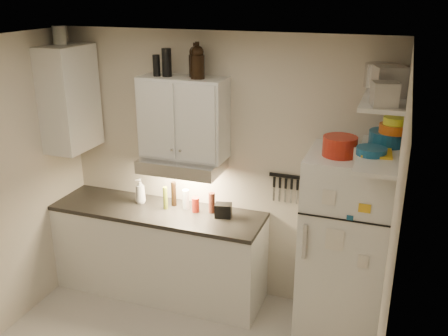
% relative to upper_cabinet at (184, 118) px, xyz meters
% --- Properties ---
extents(ceiling, '(3.20, 3.00, 0.02)m').
position_rel_upper_cabinet_xyz_m(ceiling, '(0.30, -1.33, 0.78)').
color(ceiling, white).
rests_on(ceiling, ground).
extents(back_wall, '(3.20, 0.02, 2.60)m').
position_rel_upper_cabinet_xyz_m(back_wall, '(0.30, 0.18, -0.53)').
color(back_wall, beige).
rests_on(back_wall, ground).
extents(right_wall, '(0.02, 3.00, 2.60)m').
position_rel_upper_cabinet_xyz_m(right_wall, '(1.91, -1.33, -0.53)').
color(right_wall, beige).
rests_on(right_wall, ground).
extents(base_cabinet, '(2.10, 0.60, 0.88)m').
position_rel_upper_cabinet_xyz_m(base_cabinet, '(-0.25, -0.14, -1.39)').
color(base_cabinet, white).
rests_on(base_cabinet, floor).
extents(countertop, '(2.10, 0.62, 0.04)m').
position_rel_upper_cabinet_xyz_m(countertop, '(-0.25, -0.14, -0.93)').
color(countertop, black).
rests_on(countertop, base_cabinet).
extents(upper_cabinet, '(0.80, 0.33, 0.75)m').
position_rel_upper_cabinet_xyz_m(upper_cabinet, '(0.00, 0.00, 0.00)').
color(upper_cabinet, white).
rests_on(upper_cabinet, back_wall).
extents(side_cabinet, '(0.33, 0.55, 1.00)m').
position_rel_upper_cabinet_xyz_m(side_cabinet, '(-1.14, -0.14, 0.12)').
color(side_cabinet, white).
rests_on(side_cabinet, left_wall).
extents(range_hood, '(0.76, 0.46, 0.12)m').
position_rel_upper_cabinet_xyz_m(range_hood, '(0.00, -0.06, -0.44)').
color(range_hood, silver).
rests_on(range_hood, back_wall).
extents(fridge, '(0.70, 0.68, 1.70)m').
position_rel_upper_cabinet_xyz_m(fridge, '(1.55, -0.18, -0.98)').
color(fridge, white).
rests_on(fridge, floor).
extents(shelf_hi, '(0.30, 0.95, 0.03)m').
position_rel_upper_cabinet_xyz_m(shelf_hi, '(1.75, -0.31, 0.38)').
color(shelf_hi, white).
rests_on(shelf_hi, right_wall).
extents(shelf_lo, '(0.30, 0.95, 0.03)m').
position_rel_upper_cabinet_xyz_m(shelf_lo, '(1.75, -0.31, -0.07)').
color(shelf_lo, white).
rests_on(shelf_lo, right_wall).
extents(knife_strip, '(0.42, 0.02, 0.03)m').
position_rel_upper_cabinet_xyz_m(knife_strip, '(1.00, 0.15, -0.51)').
color(knife_strip, black).
rests_on(knife_strip, back_wall).
extents(dutch_oven, '(0.31, 0.31, 0.16)m').
position_rel_upper_cabinet_xyz_m(dutch_oven, '(1.45, -0.24, -0.05)').
color(dutch_oven, '#AE2314').
rests_on(dutch_oven, fridge).
extents(book_stack, '(0.24, 0.30, 0.09)m').
position_rel_upper_cabinet_xyz_m(book_stack, '(1.73, -0.32, -0.08)').
color(book_stack, gold).
rests_on(book_stack, fridge).
extents(spice_jar, '(0.07, 0.07, 0.10)m').
position_rel_upper_cabinet_xyz_m(spice_jar, '(1.59, -0.31, -0.07)').
color(spice_jar, silver).
rests_on(spice_jar, fridge).
extents(stock_pot, '(0.33, 0.33, 0.18)m').
position_rel_upper_cabinet_xyz_m(stock_pot, '(1.69, 0.03, 0.48)').
color(stock_pot, silver).
rests_on(stock_pot, shelf_hi).
extents(tin_a, '(0.27, 0.26, 0.22)m').
position_rel_upper_cabinet_xyz_m(tin_a, '(1.77, -0.33, 0.50)').
color(tin_a, '#AAAAAD').
rests_on(tin_a, shelf_hi).
extents(tin_b, '(0.19, 0.19, 0.16)m').
position_rel_upper_cabinet_xyz_m(tin_b, '(1.76, -0.66, 0.47)').
color(tin_b, '#AAAAAD').
rests_on(tin_b, shelf_hi).
extents(bowl_teal, '(0.29, 0.29, 0.11)m').
position_rel_upper_cabinet_xyz_m(bowl_teal, '(1.79, -0.07, 0.01)').
color(bowl_teal, '#16517A').
rests_on(bowl_teal, shelf_lo).
extents(bowl_orange, '(0.23, 0.23, 0.07)m').
position_rel_upper_cabinet_xyz_m(bowl_orange, '(1.84, -0.11, 0.10)').
color(bowl_orange, '#CF5913').
rests_on(bowl_orange, bowl_teal).
extents(bowl_yellow, '(0.18, 0.18, 0.06)m').
position_rel_upper_cabinet_xyz_m(bowl_yellow, '(1.84, -0.11, 0.16)').
color(bowl_yellow, yellow).
rests_on(bowl_yellow, bowl_orange).
extents(plates, '(0.28, 0.28, 0.06)m').
position_rel_upper_cabinet_xyz_m(plates, '(1.70, -0.37, -0.02)').
color(plates, '#16517A').
rests_on(plates, shelf_lo).
extents(growler_a, '(0.16, 0.16, 0.28)m').
position_rel_upper_cabinet_xyz_m(growler_a, '(0.10, 0.05, 0.51)').
color(growler_a, black).
rests_on(growler_a, upper_cabinet).
extents(growler_b, '(0.15, 0.15, 0.29)m').
position_rel_upper_cabinet_xyz_m(growler_b, '(0.16, -0.03, 0.52)').
color(growler_b, black).
rests_on(growler_b, upper_cabinet).
extents(thermos_a, '(0.10, 0.10, 0.25)m').
position_rel_upper_cabinet_xyz_m(thermos_a, '(-0.14, -0.02, 0.50)').
color(thermos_a, black).
rests_on(thermos_a, upper_cabinet).
extents(thermos_b, '(0.08, 0.08, 0.19)m').
position_rel_upper_cabinet_xyz_m(thermos_b, '(-0.24, -0.04, 0.47)').
color(thermos_b, black).
rests_on(thermos_b, upper_cabinet).
extents(side_jar, '(0.14, 0.14, 0.17)m').
position_rel_upper_cabinet_xyz_m(side_jar, '(-1.20, -0.10, 0.71)').
color(side_jar, silver).
rests_on(side_jar, side_cabinet).
extents(soap_bottle, '(0.15, 0.15, 0.29)m').
position_rel_upper_cabinet_xyz_m(soap_bottle, '(-0.48, -0.05, -0.76)').
color(soap_bottle, white).
rests_on(soap_bottle, countertop).
extents(pepper_mill, '(0.08, 0.08, 0.20)m').
position_rel_upper_cabinet_xyz_m(pepper_mill, '(0.28, -0.02, -0.80)').
color(pepper_mill, maroon).
rests_on(pepper_mill, countertop).
extents(oil_bottle, '(0.05, 0.05, 0.23)m').
position_rel_upper_cabinet_xyz_m(oil_bottle, '(-0.18, -0.09, -0.79)').
color(oil_bottle, '#626F1B').
rests_on(oil_bottle, countertop).
extents(vinegar_bottle, '(0.07, 0.07, 0.25)m').
position_rel_upper_cabinet_xyz_m(vinegar_bottle, '(-0.13, 0.01, -0.78)').
color(vinegar_bottle, black).
rests_on(vinegar_bottle, countertop).
extents(clear_bottle, '(0.09, 0.09, 0.20)m').
position_rel_upper_cabinet_xyz_m(clear_bottle, '(0.01, -0.02, -0.81)').
color(clear_bottle, silver).
rests_on(clear_bottle, countertop).
extents(red_jar, '(0.09, 0.09, 0.14)m').
position_rel_upper_cabinet_xyz_m(red_jar, '(0.12, -0.06, -0.83)').
color(red_jar, '#AE2314').
rests_on(red_jar, countertop).
extents(caddy, '(0.17, 0.14, 0.13)m').
position_rel_upper_cabinet_xyz_m(caddy, '(0.41, -0.07, -0.84)').
color(caddy, black).
rests_on(caddy, countertop).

